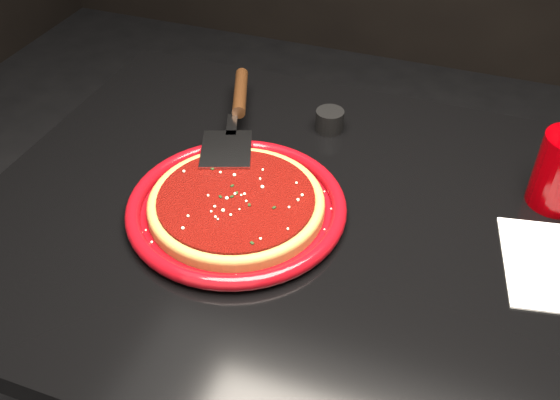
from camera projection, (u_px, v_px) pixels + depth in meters
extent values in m
cube|color=black|center=(345.00, 373.00, 1.18)|extent=(1.20, 0.80, 0.75)
cylinder|color=#6E060C|center=(237.00, 207.00, 0.96)|extent=(0.40, 0.40, 0.03)
cylinder|color=olive|center=(236.00, 205.00, 0.95)|extent=(0.32, 0.32, 0.01)
torus|color=olive|center=(236.00, 202.00, 0.95)|extent=(0.32, 0.32, 0.02)
cylinder|color=#5F0B07|center=(236.00, 199.00, 0.95)|extent=(0.28, 0.28, 0.01)
cylinder|color=black|center=(330.00, 120.00, 1.13)|extent=(0.06, 0.06, 0.04)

